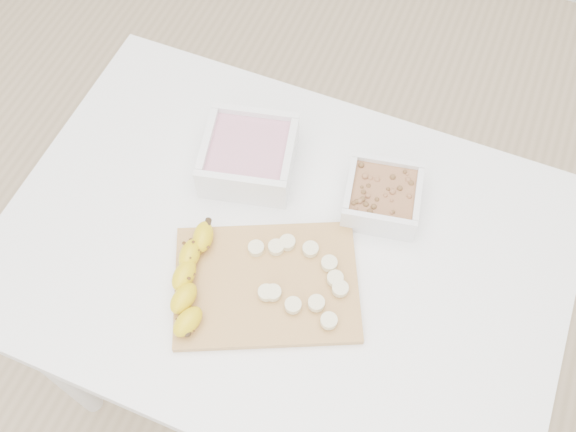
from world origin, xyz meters
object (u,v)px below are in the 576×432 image
at_px(bowl_granola, 382,196).
at_px(cutting_board, 267,284).
at_px(bowl_yogurt, 249,155).
at_px(banana, 191,280).
at_px(table, 282,268).

distance_m(bowl_granola, cutting_board, 0.26).
bearing_deg(cutting_board, bowl_yogurt, 120.49).
bearing_deg(bowl_yogurt, cutting_board, -59.51).
height_order(bowl_yogurt, banana, bowl_yogurt).
xyz_separation_m(bowl_yogurt, banana, (0.01, -0.26, -0.01)).
xyz_separation_m(table, banana, (-0.11, -0.13, 0.13)).
height_order(bowl_yogurt, cutting_board, bowl_yogurt).
bearing_deg(banana, cutting_board, 18.66).
relative_size(bowl_granola, cutting_board, 0.50).
bearing_deg(bowl_yogurt, banana, -87.69).
distance_m(bowl_yogurt, cutting_board, 0.25).
bearing_deg(cutting_board, banana, -156.14).
height_order(bowl_granola, banana, bowl_granola).
bearing_deg(bowl_granola, cutting_board, -119.98).
height_order(table, bowl_yogurt, bowl_yogurt).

